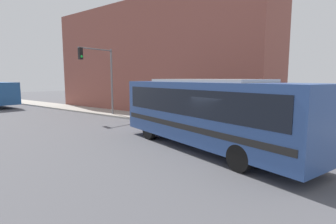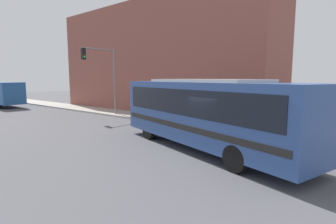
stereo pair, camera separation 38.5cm
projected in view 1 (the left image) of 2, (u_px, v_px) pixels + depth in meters
ground_plane at (225, 157)px, 10.84m from camera, size 120.00×120.00×0.00m
sidewalk at (76, 108)px, 27.69m from camera, size 2.82×70.00×0.14m
building_facade at (155, 59)px, 26.03m from camera, size 6.00×23.46×10.26m
city_bus at (206, 109)px, 11.83m from camera, size 5.36×10.61×3.20m
fire_hydrant at (228, 123)px, 16.18m from camera, size 0.25×0.33×0.69m
traffic_light_pole at (101, 70)px, 21.76m from camera, size 3.28×0.35×5.60m
parking_meter at (132, 106)px, 21.28m from camera, size 0.14×0.14×1.28m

